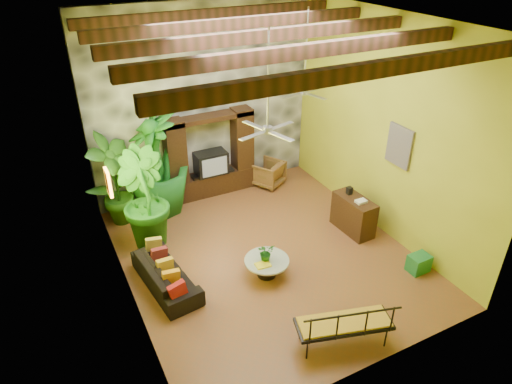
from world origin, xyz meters
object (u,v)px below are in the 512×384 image
tall_plant_a (115,180)px  side_console (353,215)px  ceiling_fan_back (304,83)px  iron_bench (347,323)px  entertainment_center (211,161)px  tall_plant_b (143,199)px  ceiling_fan_front (268,119)px  wicker_armchair (268,173)px  sofa (166,275)px  green_bin (419,263)px  tall_plant_c (157,162)px  coffee_table (267,265)px

tall_plant_a → side_console: size_ratio=2.14×
ceiling_fan_back → iron_bench: 5.29m
entertainment_center → tall_plant_b: size_ratio=1.03×
entertainment_center → tall_plant_b: bearing=-146.4°
entertainment_center → ceiling_fan_front: size_ratio=1.29×
wicker_armchair → sofa: bearing=6.3°
green_bin → side_console: bearing=99.6°
ceiling_fan_back → tall_plant_c: (-3.11, 1.71, -2.03)m
ceiling_fan_front → tall_plant_b: size_ratio=0.80×
iron_bench → side_console: 3.65m
tall_plant_c → iron_bench: size_ratio=1.55×
sofa → coffee_table: size_ratio=2.08×
wicker_armchair → green_bin: 4.95m
tall_plant_c → tall_plant_a: bearing=-173.1°
ceiling_fan_front → wicker_armchair: size_ratio=2.37×
ceiling_fan_front → ceiling_fan_back: bearing=41.6°
tall_plant_c → side_console: bearing=-38.4°
coffee_table → iron_bench: iron_bench is taller
wicker_armchair → green_bin: size_ratio=1.76×
wicker_armchair → iron_bench: bearing=44.9°
sofa → entertainment_center: bearing=-42.9°
iron_bench → ceiling_fan_back: bearing=85.2°
tall_plant_b → ceiling_fan_back: bearing=-6.8°
sofa → wicker_armchair: bearing=-60.8°
wicker_armchair → side_console: size_ratio=0.70×
tall_plant_c → green_bin: (4.16, -4.92, -1.18)m
wicker_armchair → entertainment_center: bearing=-40.8°
tall_plant_a → green_bin: (5.24, -4.79, -1.00)m
coffee_table → green_bin: (2.96, -1.36, -0.06)m
wicker_armchair → tall_plant_c: tall_plant_c is taller
wicker_armchair → side_console: (0.73, -2.95, 0.09)m
entertainment_center → tall_plant_b: (-2.23, -1.48, 0.19)m
entertainment_center → tall_plant_a: (-2.59, -0.35, 0.23)m
tall_plant_a → green_bin: tall_plant_a is taller
sofa → tall_plant_a: bearing=-0.7°
tall_plant_a → wicker_armchair: bearing=0.5°
tall_plant_a → coffee_table: 4.23m
sofa → tall_plant_b: tall_plant_b is taller
coffee_table → entertainment_center: bearing=85.3°
sofa → tall_plant_a: tall_plant_a is taller
ceiling_fan_back → side_console: (0.73, -1.33, -2.96)m
ceiling_fan_front → tall_plant_a: size_ratio=0.78×
tall_plant_b → tall_plant_c: tall_plant_c is taller
tall_plant_c → side_console: 4.99m
sofa → side_console: side_console is taller
tall_plant_a → ceiling_fan_back: bearing=-20.7°
entertainment_center → tall_plant_b: 2.68m
ceiling_fan_front → tall_plant_b: 3.66m
tall_plant_b → ceiling_fan_front: bearing=-45.4°
tall_plant_a → tall_plant_c: tall_plant_c is taller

